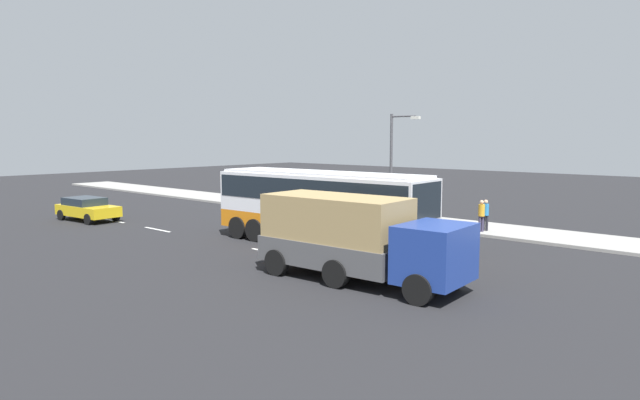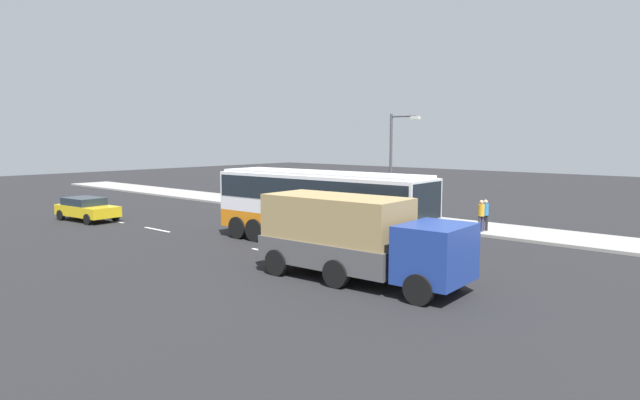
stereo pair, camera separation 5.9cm
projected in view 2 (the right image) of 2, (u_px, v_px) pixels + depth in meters
name	position (u px, v px, depth m)	size (l,w,h in m)	color
ground_plane	(304.00, 242.00, 26.27)	(120.00, 120.00, 0.00)	black
sidewalk_curb	(404.00, 220.00, 32.89)	(80.00, 4.00, 0.15)	gray
lane_centreline	(165.00, 231.00, 29.29)	(22.48, 0.16, 0.01)	white
coach_bus	(321.00, 200.00, 25.19)	(11.01, 3.17, 3.42)	orange
cargo_truck	(356.00, 236.00, 18.98)	(7.67, 2.95, 2.93)	navy
car_yellow_taxi	(87.00, 208.00, 32.90)	(4.39, 2.28, 1.39)	gold
pedestrian_near_curb	(485.00, 213.00, 28.48)	(0.32, 0.32, 1.62)	black
pedestrian_at_crossing	(481.00, 214.00, 28.15)	(0.32, 0.32, 1.64)	#38334C
street_lamp	(394.00, 159.00, 31.25)	(1.91, 0.24, 6.17)	#47474C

